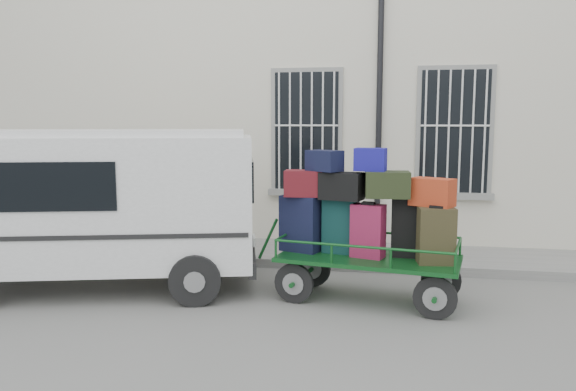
% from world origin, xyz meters
% --- Properties ---
extents(ground, '(80.00, 80.00, 0.00)m').
position_xyz_m(ground, '(0.00, 0.00, 0.00)').
color(ground, slate).
rests_on(ground, ground).
extents(building, '(24.00, 5.15, 6.00)m').
position_xyz_m(building, '(0.00, 5.50, 3.00)').
color(building, beige).
rests_on(building, ground).
extents(sidewalk, '(24.00, 1.70, 0.15)m').
position_xyz_m(sidewalk, '(0.00, 2.20, 0.07)').
color(sidewalk, slate).
rests_on(sidewalk, ground).
extents(luggage_cart, '(2.87, 1.48, 2.08)m').
position_xyz_m(luggage_cart, '(0.84, -0.09, 1.06)').
color(luggage_cart, black).
rests_on(luggage_cart, ground).
extents(van, '(4.91, 3.03, 2.31)m').
position_xyz_m(van, '(-3.02, -0.17, 1.32)').
color(van, silver).
rests_on(van, ground).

